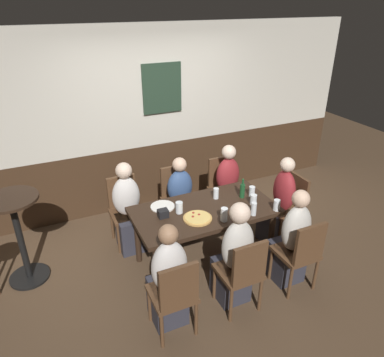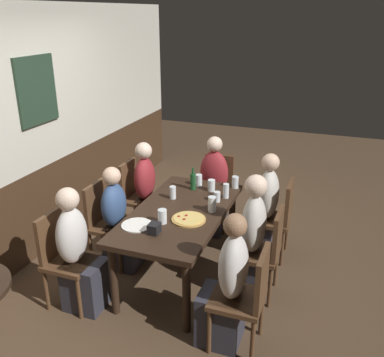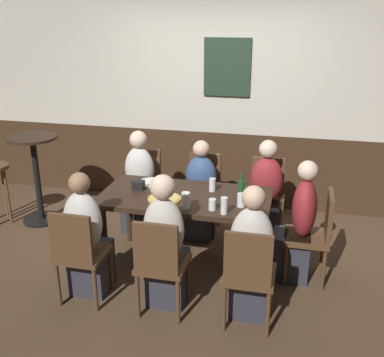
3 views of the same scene
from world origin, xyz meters
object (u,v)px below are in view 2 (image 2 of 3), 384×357
object	(u,v)px
chair_head_east	(217,187)
pizza	(189,219)
person_head_east	(213,192)
pint_glass_stout	(211,186)
chair_right_near	(278,215)
chair_right_far	(137,193)
person_left_far	(79,259)
plate_white_large	(137,225)
person_mid_near	(248,244)
chair_left_far	(63,254)
person_left_near	(227,291)
dining_table	(180,218)
tumbler_water	(235,183)
beer_glass_tall	(226,192)
highball_clear	(173,193)
condiment_caddy	(154,228)
pint_glass_pale	(217,197)
person_right_near	(263,213)
beer_bottle_green	(193,181)
person_mid_far	(120,226)
chair_mid_far	(105,219)
pint_glass_amber	(162,217)
person_right_far	(149,197)
chair_mid_near	(265,248)
tumbler_short	(212,205)
chair_left_near	(247,294)
beer_glass_half	(199,181)

from	to	relation	value
chair_head_east	pizza	distance (m)	1.42
person_head_east	pint_glass_stout	size ratio (longest dim) A/B	9.56
chair_right_near	chair_right_far	xyz separation A→B (m)	(0.00, 1.66, 0.00)
person_left_far	plate_white_large	world-z (taller)	person_left_far
person_mid_near	chair_left_far	bearing A→B (deg)	115.36
chair_head_east	person_left_near	distance (m)	2.05
dining_table	tumbler_water	xyz separation A→B (m)	(0.72, -0.36, 0.14)
chair_right_far	person_left_near	size ratio (longest dim) A/B	0.76
pizza	beer_glass_tall	size ratio (longest dim) A/B	2.05
person_left_far	highball_clear	xyz separation A→B (m)	(0.94, -0.51, 0.31)
condiment_caddy	dining_table	bearing A→B (deg)	-4.82
pint_glass_pale	highball_clear	size ratio (longest dim) A/B	0.79
person_right_near	pint_glass_stout	xyz separation A→B (m)	(-0.16, 0.53, 0.30)
beer_bottle_green	plate_white_large	size ratio (longest dim) A/B	0.87
pint_glass_pale	plate_white_large	size ratio (longest dim) A/B	0.37
tumbler_water	person_mid_far	bearing A→B (deg)	125.16
chair_mid_far	pizza	xyz separation A→B (m)	(-0.16, -0.98, 0.26)
tumbler_water	chair_head_east	bearing A→B (deg)	35.19
pint_glass_amber	tumbler_water	xyz separation A→B (m)	(1.01, -0.41, -0.00)
chair_mid_far	highball_clear	world-z (taller)	chair_mid_far
beer_glass_tall	tumbler_water	distance (m)	0.29
chair_mid_far	chair_head_east	size ratio (longest dim) A/B	1.00
tumbler_water	plate_white_large	xyz separation A→B (m)	(-1.14, 0.60, -0.05)
person_right_far	beer_bottle_green	distance (m)	0.74
person_mid_near	beer_bottle_green	size ratio (longest dim) A/B	4.95
chair_mid_near	plate_white_large	world-z (taller)	chair_mid_near
beer_bottle_green	person_left_near	bearing A→B (deg)	-149.66
person_head_east	pint_glass_amber	xyz separation A→B (m)	(-1.35, 0.05, 0.31)
person_mid_near	tumbler_water	world-z (taller)	person_mid_near
tumbler_short	plate_white_large	bearing A→B (deg)	132.73
person_right_near	person_head_east	size ratio (longest dim) A/B	1.00
chair_left_near	person_left_far	world-z (taller)	person_left_far
chair_right_far	person_mid_far	distance (m)	0.73
dining_table	condiment_caddy	bearing A→B (deg)	175.18
person_mid_near	person_right_far	size ratio (longest dim) A/B	1.05
person_mid_far	beer_bottle_green	world-z (taller)	person_mid_far
chair_mid_far	pizza	bearing A→B (deg)	-99.32
beer_glass_half	pint_glass_amber	bearing A→B (deg)	178.90
pint_glass_amber	pint_glass_stout	distance (m)	0.87
chair_head_east	person_mid_far	distance (m)	1.40
chair_mid_near	person_right_far	world-z (taller)	person_right_far
chair_right_near	beer_bottle_green	distance (m)	0.97
dining_table	person_mid_near	distance (m)	0.69
dining_table	chair_mid_far	bearing A→B (deg)	90.00
person_mid_near	beer_glass_half	bearing A→B (deg)	47.41
chair_mid_far	plate_white_large	distance (m)	0.77
chair_left_far	chair_mid_far	world-z (taller)	same
chair_left_far	chair_right_near	bearing A→B (deg)	-49.41
person_head_east	chair_mid_far	bearing A→B (deg)	141.97
chair_head_east	pizza	world-z (taller)	chair_head_east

